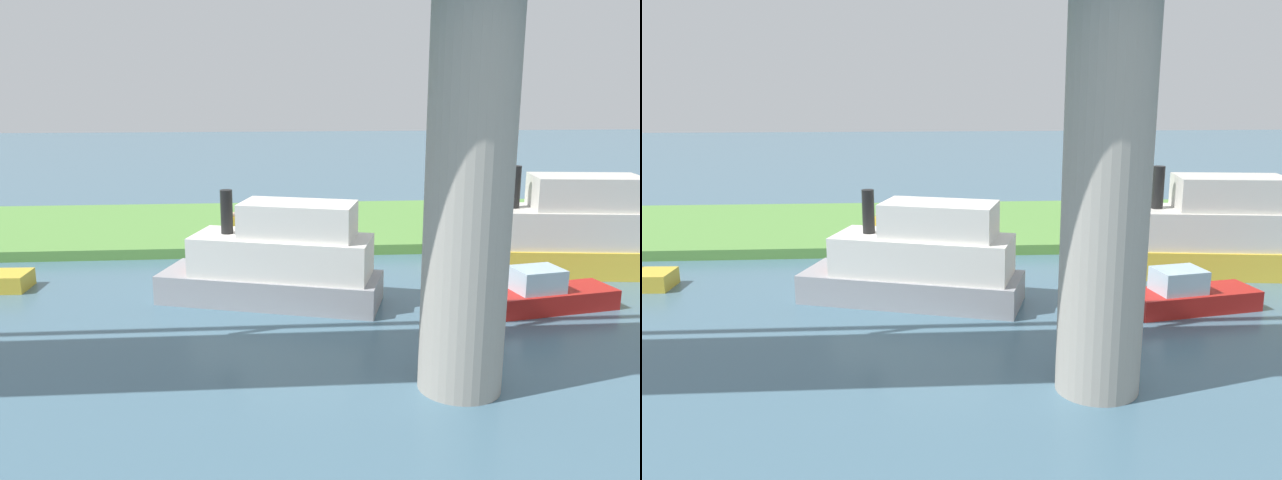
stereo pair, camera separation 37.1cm
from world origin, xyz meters
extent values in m
plane|color=#476B7F|center=(0.00, 0.00, 0.00)|extent=(160.00, 160.00, 0.00)
cube|color=#5B9342|center=(0.00, -6.00, 0.25)|extent=(80.00, 12.00, 0.50)
cylinder|color=#9E998E|center=(-3.34, 14.49, 5.37)|extent=(2.27, 2.27, 10.75)
cylinder|color=#2D334C|center=(3.49, -1.77, 0.78)|extent=(0.29, 0.29, 0.55)
cylinder|color=gold|center=(3.49, -1.77, 1.35)|extent=(0.46, 0.46, 0.60)
sphere|color=tan|center=(3.49, -1.77, 1.77)|extent=(0.24, 0.24, 0.24)
cylinder|color=brown|center=(-6.89, -1.65, 1.00)|extent=(0.20, 0.20, 0.99)
cube|color=gold|center=(-10.67, 3.42, 0.61)|extent=(9.48, 4.19, 1.22)
cube|color=beige|center=(-11.18, 3.49, 2.04)|extent=(7.62, 3.65, 1.63)
cube|color=beige|center=(-11.88, 3.58, 3.56)|extent=(4.84, 2.88, 1.43)
cylinder|color=black|center=(-8.85, 3.19, 3.77)|extent=(0.51, 0.51, 1.83)
cube|color=#D84C2D|center=(-8.25, 3.12, 1.68)|extent=(1.85, 2.02, 0.92)
cube|color=#99999E|center=(1.77, 6.59, 0.56)|extent=(8.79, 5.09, 1.11)
cube|color=white|center=(1.33, 6.72, 1.85)|extent=(7.11, 4.33, 1.48)
cube|color=white|center=(0.71, 6.91, 3.24)|extent=(4.60, 3.23, 1.30)
cylinder|color=black|center=(3.37, 6.10, 3.43)|extent=(0.46, 0.46, 1.67)
cube|color=#D84C2D|center=(3.90, 5.94, 1.53)|extent=(1.90, 2.03, 0.83)
cube|color=red|center=(-8.58, 8.26, 0.37)|extent=(5.04, 2.58, 0.75)
cube|color=silver|center=(-7.95, 8.38, 1.17)|extent=(1.95, 1.67, 0.85)
camera|label=1|loc=(1.86, 31.31, 8.30)|focal=37.87mm
camera|label=2|loc=(1.49, 31.33, 8.30)|focal=37.87mm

